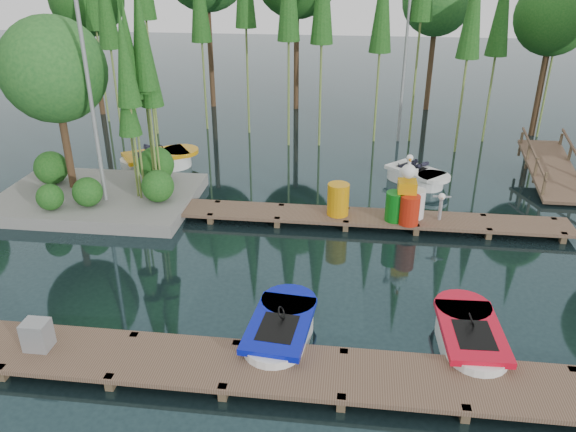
# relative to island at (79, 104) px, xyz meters

# --- Properties ---
(ground_plane) EXTENTS (90.00, 90.00, 0.00)m
(ground_plane) POSITION_rel_island_xyz_m (6.30, -3.29, -3.18)
(ground_plane) COLOR #1C3034
(near_dock) EXTENTS (18.00, 1.50, 0.50)m
(near_dock) POSITION_rel_island_xyz_m (6.30, -7.79, -2.95)
(near_dock) COLOR brown
(near_dock) RESTS_ON ground
(far_dock) EXTENTS (15.00, 1.20, 0.50)m
(far_dock) POSITION_rel_island_xyz_m (7.30, -0.79, -2.95)
(far_dock) COLOR brown
(far_dock) RESTS_ON ground
(island) EXTENTS (6.20, 4.20, 6.75)m
(island) POSITION_rel_island_xyz_m (0.00, 0.00, 0.00)
(island) COLOR gray
(island) RESTS_ON ground
(lamp_island) EXTENTS (0.30, 0.30, 7.25)m
(lamp_island) POSITION_rel_island_xyz_m (0.80, -0.79, 1.08)
(lamp_island) COLOR gray
(lamp_island) RESTS_ON ground
(lamp_rear) EXTENTS (0.30, 0.30, 7.25)m
(lamp_rear) POSITION_rel_island_xyz_m (10.30, 7.71, 1.08)
(lamp_rear) COLOR gray
(lamp_rear) RESTS_ON ground
(ramp) EXTENTS (1.50, 3.94, 1.49)m
(ramp) POSITION_rel_island_xyz_m (15.30, 3.21, -2.60)
(ramp) COLOR brown
(ramp) RESTS_ON ground
(boat_blue) EXTENTS (1.44, 2.77, 0.90)m
(boat_blue) POSITION_rel_island_xyz_m (7.12, -6.67, -2.92)
(boat_blue) COLOR white
(boat_blue) RESTS_ON ground
(boat_red) EXTENTS (1.31, 2.69, 0.89)m
(boat_red) POSITION_rel_island_xyz_m (10.98, -6.41, -2.93)
(boat_red) COLOR white
(boat_red) RESTS_ON ground
(boat_yellow_far) EXTENTS (3.19, 2.76, 1.48)m
(boat_yellow_far) POSITION_rel_island_xyz_m (1.13, 3.12, -2.87)
(boat_yellow_far) COLOR white
(boat_yellow_far) RESTS_ON ground
(boat_white_far) EXTENTS (2.54, 2.52, 1.17)m
(boat_white_far) POSITION_rel_island_xyz_m (10.66, 2.82, -2.92)
(boat_white_far) COLOR white
(boat_white_far) RESTS_ON ground
(utility_cabinet) EXTENTS (0.50, 0.42, 0.61)m
(utility_cabinet) POSITION_rel_island_xyz_m (2.45, -7.79, -2.58)
(utility_cabinet) COLOR gray
(utility_cabinet) RESTS_ON near_dock
(yellow_barrel) EXTENTS (0.64, 0.64, 0.97)m
(yellow_barrel) POSITION_rel_island_xyz_m (8.05, -0.79, -2.40)
(yellow_barrel) COLOR orange
(yellow_barrel) RESTS_ON far_dock
(drum_cluster) EXTENTS (1.16, 1.06, 1.99)m
(drum_cluster) POSITION_rel_island_xyz_m (10.03, -0.94, -2.30)
(drum_cluster) COLOR #0B6813
(drum_cluster) RESTS_ON far_dock
(seagull_post) EXTENTS (0.52, 0.28, 0.83)m
(seagull_post) POSITION_rel_island_xyz_m (11.02, -0.79, -2.32)
(seagull_post) COLOR gray
(seagull_post) RESTS_ON far_dock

